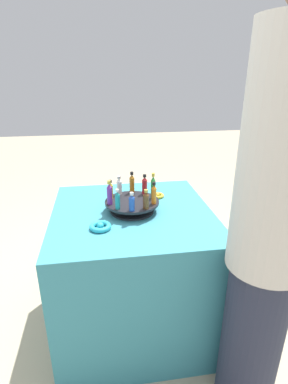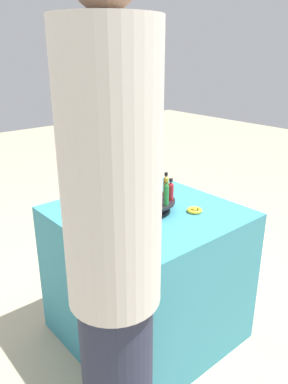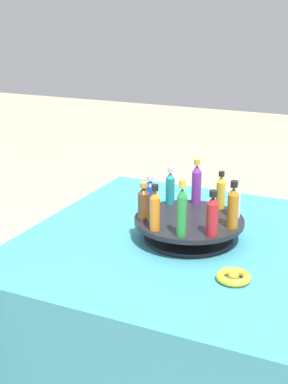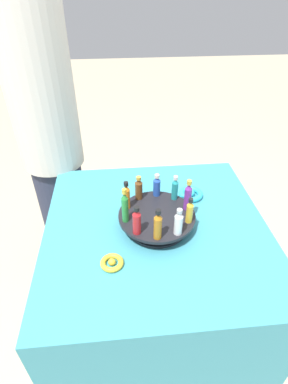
% 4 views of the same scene
% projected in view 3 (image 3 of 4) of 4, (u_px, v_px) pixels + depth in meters
% --- Properties ---
extents(party_table, '(0.84, 0.84, 0.75)m').
position_uv_depth(party_table, '(185.00, 361.00, 1.52)').
color(party_table, teal).
rests_on(party_table, ground_plane).
extents(display_stand, '(0.28, 0.28, 0.06)m').
position_uv_depth(display_stand, '(189.00, 227.00, 1.39)').
color(display_stand, black).
rests_on(display_stand, party_table).
extents(bottle_blue, '(0.03, 0.03, 0.10)m').
position_uv_depth(bottle_blue, '(150.00, 194.00, 1.42)').
color(bottle_blue, '#234CAD').
rests_on(bottle_blue, display_stand).
extents(bottle_brown, '(0.03, 0.03, 0.10)m').
position_uv_depth(bottle_brown, '(143.00, 203.00, 1.36)').
color(bottle_brown, brown).
rests_on(bottle_brown, display_stand).
extents(bottle_orange, '(0.03, 0.03, 0.12)m').
position_uv_depth(bottle_orange, '(155.00, 209.00, 1.29)').
color(bottle_orange, orange).
rests_on(bottle_orange, display_stand).
extents(bottle_green, '(0.02, 0.02, 0.14)m').
position_uv_depth(bottle_green, '(182.00, 211.00, 1.25)').
color(bottle_green, '#288438').
rests_on(bottle_green, display_stand).
extents(bottle_red, '(0.03, 0.03, 0.11)m').
position_uv_depth(bottle_red, '(212.00, 215.00, 1.26)').
color(bottle_red, '#B21E23').
rests_on(bottle_red, display_stand).
extents(bottle_amber, '(0.03, 0.03, 0.12)m').
position_uv_depth(bottle_amber, '(233.00, 207.00, 1.30)').
color(bottle_amber, '#AD6B19').
rests_on(bottle_amber, display_stand).
extents(bottle_clear, '(0.03, 0.03, 0.10)m').
position_uv_depth(bottle_clear, '(235.00, 200.00, 1.37)').
color(bottle_clear, silver).
rests_on(bottle_clear, display_stand).
extents(bottle_gold, '(0.02, 0.02, 0.10)m').
position_uv_depth(bottle_gold, '(221.00, 191.00, 1.44)').
color(bottle_gold, gold).
rests_on(bottle_gold, display_stand).
extents(bottle_purple, '(0.03, 0.03, 0.13)m').
position_uv_depth(bottle_purple, '(197.00, 183.00, 1.47)').
color(bottle_purple, '#702D93').
rests_on(bottle_purple, display_stand).
extents(bottle_teal, '(0.02, 0.02, 0.10)m').
position_uv_depth(bottle_teal, '(170.00, 187.00, 1.47)').
color(bottle_teal, teal).
rests_on(bottle_teal, display_stand).
extents(ribbon_bow_teal, '(0.10, 0.10, 0.03)m').
position_uv_depth(ribbon_bow_teal, '(156.00, 205.00, 1.61)').
color(ribbon_bow_teal, '#2DB7CC').
rests_on(ribbon_bow_teal, party_table).
extents(ribbon_bow_gold, '(0.08, 0.08, 0.02)m').
position_uv_depth(ribbon_bow_gold, '(233.00, 277.00, 1.18)').
color(ribbon_bow_gold, gold).
rests_on(ribbon_bow_gold, party_table).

